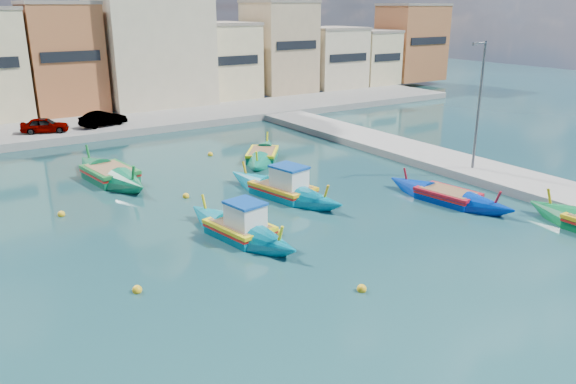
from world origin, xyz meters
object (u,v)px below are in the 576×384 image
object	(u,v)px
quay_street_lamp	(478,105)
luzzu_turquoise_cabin	(283,191)
luzzu_blue_cabin	(240,230)
luzzu_cyan_mid	(262,156)
luzzu_blue_south	(447,197)
church_block	(147,22)
luzzu_green	(110,176)

from	to	relation	value
quay_street_lamp	luzzu_turquoise_cabin	distance (m)	12.78
luzzu_blue_cabin	luzzu_cyan_mid	world-z (taller)	luzzu_blue_cabin
luzzu_blue_cabin	luzzu_blue_south	xyz separation A→B (m)	(11.51, -1.83, -0.09)
quay_street_lamp	luzzu_turquoise_cabin	xyz separation A→B (m)	(-11.76, 3.03, -4.00)
luzzu_blue_south	quay_street_lamp	bearing A→B (deg)	26.67
church_block	luzzu_turquoise_cabin	bearing A→B (deg)	-97.93
luzzu_green	luzzu_blue_south	bearing A→B (deg)	-44.66
church_block	luzzu_cyan_mid	bearing A→B (deg)	-93.03
luzzu_turquoise_cabin	luzzu_blue_south	world-z (taller)	luzzu_turquoise_cabin
luzzu_blue_cabin	luzzu_blue_south	world-z (taller)	luzzu_blue_cabin
quay_street_lamp	luzzu_blue_cabin	distance (m)	16.94
luzzu_turquoise_cabin	luzzu_blue_south	xyz separation A→B (m)	(6.83, -5.51, -0.10)
church_block	luzzu_blue_cabin	bearing A→B (deg)	-104.56
quay_street_lamp	luzzu_green	world-z (taller)	quay_street_lamp
church_block	luzzu_blue_cabin	size ratio (longest dim) A/B	2.45
church_block	luzzu_blue_cabin	world-z (taller)	church_block
luzzu_blue_cabin	luzzu_green	xyz separation A→B (m)	(-2.28, 11.81, -0.03)
church_block	luzzu_blue_cabin	xyz separation A→B (m)	(-9.00, -34.65, -8.08)
luzzu_cyan_mid	luzzu_green	xyz separation A→B (m)	(-10.03, 0.85, 0.06)
quay_street_lamp	luzzu_blue_cabin	xyz separation A→B (m)	(-16.44, -0.65, -4.01)
luzzu_cyan_mid	luzzu_green	size ratio (longest dim) A/B	0.80
church_block	luzzu_blue_south	xyz separation A→B (m)	(2.51, -36.48, -8.17)
luzzu_turquoise_cabin	church_block	bearing A→B (deg)	82.07
quay_street_lamp	luzzu_green	size ratio (longest dim) A/B	0.89
church_block	luzzu_blue_south	distance (m)	37.47
luzzu_blue_cabin	luzzu_turquoise_cabin	bearing A→B (deg)	38.17
church_block	luzzu_turquoise_cabin	world-z (taller)	church_block
luzzu_green	quay_street_lamp	bearing A→B (deg)	-30.78
church_block	quay_street_lamp	world-z (taller)	church_block
church_block	luzzu_blue_south	world-z (taller)	church_block
church_block	luzzu_cyan_mid	xyz separation A→B (m)	(-1.26, -23.69, -8.17)
luzzu_turquoise_cabin	luzzu_blue_cabin	bearing A→B (deg)	-141.83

